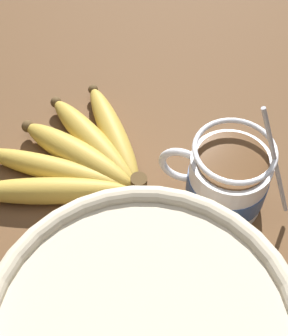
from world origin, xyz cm
name	(u,v)px	position (x,y,z in cm)	size (l,w,h in cm)	color
table	(201,194)	(0.00, 0.00, 1.36)	(129.07, 129.07, 2.72)	brown
coffee_mug	(226,180)	(-2.66, 0.96, 7.00)	(16.06, 9.44, 17.00)	silver
banana_bunch	(77,157)	(16.28, 1.39, 4.42)	(22.57, 23.75, 4.13)	#4C381E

